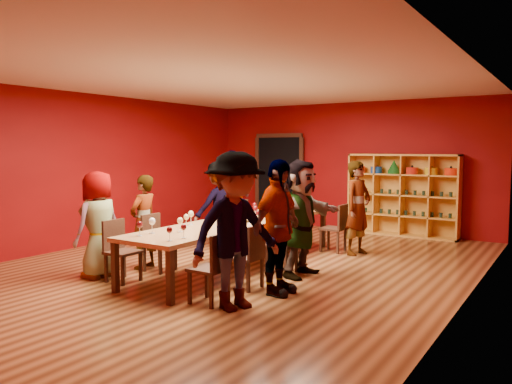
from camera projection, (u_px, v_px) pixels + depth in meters
room_shell at (239, 175)px, 8.08m from camera, size 7.10×9.10×3.04m
tasting_table at (239, 223)px, 8.15m from camera, size 1.10×4.50×0.75m
doorway at (280, 180)px, 12.80m from camera, size 1.40×0.17×2.30m
shelving_unit at (403, 191)px, 10.98m from camera, size 2.40×0.40×1.80m
chair_person_left_0 at (119, 247)px, 7.22m from camera, size 0.42×0.42×0.89m
person_left_0 at (98, 224)px, 7.43m from camera, size 0.46×0.80×1.59m
chair_person_left_1 at (156, 239)px, 7.85m from camera, size 0.42×0.42×0.89m
person_left_1 at (144, 222)px, 7.97m from camera, size 0.46×0.59×1.50m
chair_person_left_3 at (231, 223)px, 9.52m from camera, size 0.42×0.42×0.89m
person_left_3 at (220, 205)px, 9.64m from camera, size 0.81×1.17×1.68m
chair_person_left_4 at (246, 220)px, 9.98m from camera, size 0.42×0.42×0.89m
person_left_4 at (233, 197)px, 10.12m from camera, size 0.56×1.13×1.89m
chair_person_right_0 at (214, 265)px, 6.14m from camera, size 0.42×0.42×0.89m
person_right_0 at (236, 231)px, 5.92m from camera, size 0.88×1.32×1.89m
chair_person_right_1 at (250, 253)px, 6.81m from camera, size 0.42×0.42×0.89m
person_right_1 at (278, 227)px, 6.53m from camera, size 0.48×1.05×1.78m
chair_person_right_2 at (286, 242)px, 7.65m from camera, size 0.42×0.42×0.89m
person_right_2 at (301, 218)px, 7.48m from camera, size 0.55×1.66×1.76m
chair_person_right_4 at (337, 225)px, 9.26m from camera, size 0.42×0.42×0.89m
person_right_4 at (358, 208)px, 9.01m from camera, size 0.58×0.70×1.70m
wine_glass_0 at (285, 207)px, 8.79m from camera, size 0.08×0.08×0.20m
wine_glass_1 at (169, 231)px, 6.32m from camera, size 0.07×0.07×0.18m
wine_glass_2 at (180, 221)px, 7.01m from camera, size 0.08×0.08×0.21m
wine_glass_3 at (227, 218)px, 7.28m from camera, size 0.08×0.08×0.21m
wine_glass_4 at (278, 201)px, 9.81m from camera, size 0.08×0.08×0.19m
wine_glass_5 at (250, 215)px, 7.79m from camera, size 0.07×0.07×0.18m
wine_glass_6 at (281, 207)px, 8.67m from camera, size 0.09×0.09×0.22m
wine_glass_7 at (186, 217)px, 7.46m from camera, size 0.08×0.08×0.19m
wine_glass_8 at (221, 213)px, 7.84m from camera, size 0.09×0.09×0.22m
wine_glass_9 at (255, 209)px, 8.39m from camera, size 0.08×0.08×0.21m
wine_glass_10 at (191, 215)px, 7.65m from camera, size 0.09×0.09×0.22m
wine_glass_11 at (254, 205)px, 9.03m from camera, size 0.08×0.08×0.20m
wine_glass_12 at (307, 202)px, 9.58m from camera, size 0.08×0.08×0.19m
wine_glass_13 at (225, 210)px, 8.34m from camera, size 0.08×0.08×0.20m
wine_glass_14 at (246, 206)px, 8.98m from camera, size 0.08×0.08×0.20m
wine_glass_15 at (152, 222)px, 6.87m from camera, size 0.09×0.09×0.22m
wine_glass_16 at (258, 213)px, 7.99m from camera, size 0.07×0.07×0.19m
wine_glass_17 at (184, 228)px, 6.53m from camera, size 0.08×0.08×0.19m
wine_glass_18 at (273, 201)px, 9.79m from camera, size 0.08×0.08×0.21m
wine_glass_19 at (139, 225)px, 6.68m from camera, size 0.08×0.08×0.20m
wine_glass_20 at (300, 203)px, 9.35m from camera, size 0.08×0.08×0.20m
wine_glass_21 at (224, 211)px, 8.25m from camera, size 0.08×0.08×0.20m
spittoon_bowl at (246, 217)px, 8.03m from camera, size 0.28×0.28×0.15m
carafe_a at (240, 211)px, 8.40m from camera, size 0.12×0.12×0.28m
carafe_b at (233, 217)px, 7.69m from camera, size 0.12×0.12×0.26m
wine_bottle at (294, 206)px, 9.18m from camera, size 0.08×0.08×0.33m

